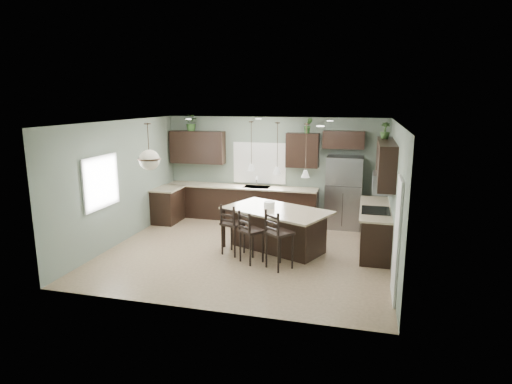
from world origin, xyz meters
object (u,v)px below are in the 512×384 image
object	(u,v)px
bar_stool_center	(251,236)
serving_dish	(269,205)
kitchen_island	(277,230)
bar_stool_right	(279,239)
refrigerator	(344,192)
plant_back_left	(192,123)
bar_stool_left	(233,229)

from	to	relation	value
bar_stool_center	serving_dish	bearing A→B (deg)	116.41
kitchen_island	bar_stool_right	distance (m)	1.06
refrigerator	bar_stool_center	size ratio (longest dim) A/B	1.69
kitchen_island	plant_back_left	bearing A→B (deg)	164.91
kitchen_island	serving_dish	bearing A→B (deg)	180.00
bar_stool_right	bar_stool_left	bearing A→B (deg)	-167.91
refrigerator	kitchen_island	world-z (taller)	refrigerator
kitchen_island	serving_dish	size ratio (longest dim) A/B	9.36
refrigerator	plant_back_left	size ratio (longest dim) A/B	4.06
kitchen_island	bar_stool_center	size ratio (longest dim) A/B	2.06
bar_stool_right	plant_back_left	size ratio (longest dim) A/B	2.62
bar_stool_left	bar_stool_center	distance (m)	0.62
bar_stool_center	bar_stool_right	xyz separation A→B (m)	(0.61, -0.18, 0.05)
kitchen_island	refrigerator	bearing A→B (deg)	81.82
refrigerator	plant_back_left	world-z (taller)	plant_back_left
serving_dish	bar_stool_center	distance (m)	1.04
refrigerator	serving_dish	xyz separation A→B (m)	(-1.50, -2.06, 0.07)
serving_dish	plant_back_left	bearing A→B (deg)	140.64
bar_stool_left	bar_stool_right	bearing A→B (deg)	-6.15
bar_stool_left	plant_back_left	xyz separation A→B (m)	(-2.05, 2.79, 2.07)
kitchen_island	bar_stool_center	xyz separation A→B (m)	(-0.34, -0.84, 0.08)
bar_stool_left	bar_stool_right	xyz separation A→B (m)	(1.12, -0.53, 0.04)
refrigerator	plant_back_left	distance (m)	4.54
refrigerator	bar_stool_center	world-z (taller)	refrigerator
refrigerator	bar_stool_center	bearing A→B (deg)	-119.09
refrigerator	bar_stool_right	world-z (taller)	refrigerator
bar_stool_left	bar_stool_right	world-z (taller)	bar_stool_right
bar_stool_right	refrigerator	bearing A→B (deg)	109.33
bar_stool_right	plant_back_left	distance (m)	5.02
bar_stool_left	bar_stool_right	distance (m)	1.24
kitchen_island	plant_back_left	world-z (taller)	plant_back_left
bar_stool_left	bar_stool_right	size ratio (longest dim) A/B	0.93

